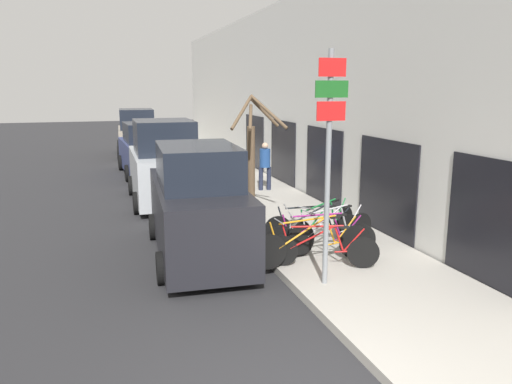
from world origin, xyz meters
TOP-DOWN VIEW (x-y plane):
  - ground_plane at (0.00, 11.20)m, footprint 80.00×80.00m
  - sidewalk_curb at (2.60, 14.00)m, footprint 3.20×32.00m
  - building_facade at (4.35, 13.90)m, footprint 0.23×32.00m
  - signpost at (1.55, 3.06)m, footprint 0.58×0.11m
  - bicycle_0 at (1.85, 3.81)m, footprint 2.01×0.87m
  - bicycle_1 at (1.76, 4.04)m, footprint 2.53×0.44m
  - bicycle_2 at (2.10, 4.39)m, footprint 2.22×0.61m
  - bicycle_3 at (2.50, 4.73)m, footprint 2.26×0.74m
  - bicycle_4 at (2.48, 5.09)m, footprint 2.09×1.32m
  - bicycle_5 at (2.34, 5.31)m, footprint 2.17×0.60m
  - parked_car_0 at (-0.20, 5.60)m, footprint 2.11×4.66m
  - parked_car_1 at (-0.20, 10.95)m, footprint 2.16×4.34m
  - parked_car_2 at (-0.27, 16.28)m, footprint 2.15×4.70m
  - parked_car_3 at (-0.15, 22.48)m, footprint 2.24×4.83m
  - pedestrian_near at (3.14, 11.12)m, footprint 0.42×0.35m
  - street_tree at (1.53, 7.32)m, footprint 1.44×1.09m

SIDE VIEW (x-z plane):
  - ground_plane at x=0.00m, z-range 0.00..0.00m
  - sidewalk_curb at x=2.60m, z-range 0.00..0.15m
  - bicycle_0 at x=1.85m, z-range 0.09..0.94m
  - bicycle_5 at x=2.34m, z-range 0.09..0.94m
  - bicycle_2 at x=2.10m, z-range 0.08..0.99m
  - bicycle_3 at x=2.50m, z-range 0.08..1.01m
  - bicycle_1 at x=1.76m, z-range 0.08..1.02m
  - bicycle_4 at x=2.48m, z-range 0.08..1.04m
  - parked_car_2 at x=-0.27m, z-range -0.09..2.05m
  - pedestrian_near at x=3.14m, z-range 0.27..1.87m
  - parked_car_0 at x=-0.20m, z-range -0.11..2.29m
  - parked_car_3 at x=-0.15m, z-range -0.12..2.31m
  - parked_car_1 at x=-0.20m, z-range -0.13..2.43m
  - street_tree at x=1.53m, z-range 0.12..3.34m
  - signpost at x=1.55m, z-range 0.44..4.43m
  - building_facade at x=4.35m, z-range -0.04..6.46m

